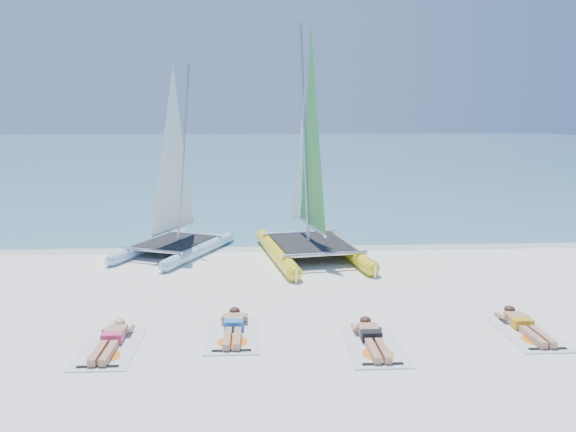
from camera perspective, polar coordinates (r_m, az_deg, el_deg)
The scene contains 13 objects.
ground at distance 12.70m, azimuth -4.22°, elevation -8.83°, with size 140.00×140.00×0.00m, color white.
sea at distance 75.12m, azimuth -3.36°, elevation 6.96°, with size 140.00×115.00×0.01m, color #69A6AF.
wet_sand_strip at distance 17.99m, azimuth -3.91°, elevation -3.12°, with size 140.00×1.40×0.01m, color silver.
catamaran_blue at distance 17.19m, azimuth -11.46°, elevation 2.03°, with size 3.60×4.78×5.89m.
catamaran_yellow at distance 16.77m, azimuth 1.91°, elevation 3.68°, with size 3.31×5.72×7.11m.
towel_a at distance 10.80m, azimuth -17.71°, elevation -12.73°, with size 1.00×1.85×0.02m, color silver.
sunbather_a at distance 10.93m, azimuth -17.49°, elevation -11.82°, with size 0.37×1.73×0.26m.
towel_b at distance 10.96m, azimuth -5.59°, elevation -11.94°, with size 1.00×1.85×0.02m, color silver.
sunbather_b at distance 11.09m, azimuth -5.56°, elevation -11.05°, with size 0.37×1.73×0.26m.
towel_c at distance 10.52m, azimuth 8.70°, elevation -12.98°, with size 1.00×1.85×0.02m, color silver.
sunbather_c at distance 10.65m, azimuth 8.50°, elevation -12.04°, with size 0.37×1.73×0.26m.
towel_d at distance 11.91m, azimuth 23.17°, elevation -10.90°, with size 1.00×1.85×0.02m, color silver.
sunbather_d at distance 12.03m, azimuth 22.80°, elevation -10.11°, with size 0.37×1.73×0.26m.
Camera 1 is at (0.27, -12.01, 4.11)m, focal length 35.00 mm.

